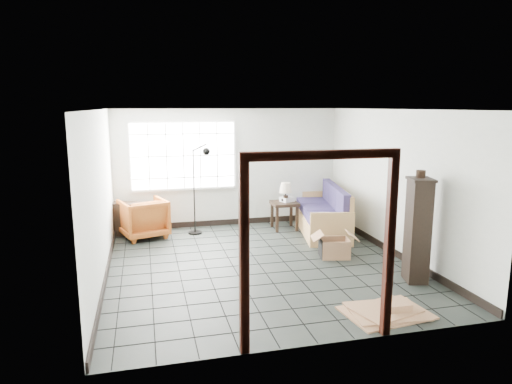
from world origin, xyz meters
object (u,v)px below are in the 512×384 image
object	(u,v)px
side_table	(284,207)
tall_shelf	(418,229)
futon_sofa	(325,215)
armchair	(143,216)

from	to	relation	value
side_table	tall_shelf	world-z (taller)	tall_shelf
futon_sofa	tall_shelf	size ratio (longest dim) A/B	1.47
side_table	tall_shelf	distance (m)	3.54
armchair	side_table	xyz separation A→B (m)	(2.99, -0.09, 0.06)
side_table	futon_sofa	bearing A→B (deg)	-28.12
futon_sofa	side_table	xyz separation A→B (m)	(-0.77, 0.41, 0.14)
side_table	tall_shelf	bearing A→B (deg)	-72.57
futon_sofa	armchair	world-z (taller)	futon_sofa
tall_shelf	side_table	bearing A→B (deg)	122.05
armchair	tall_shelf	distance (m)	5.33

